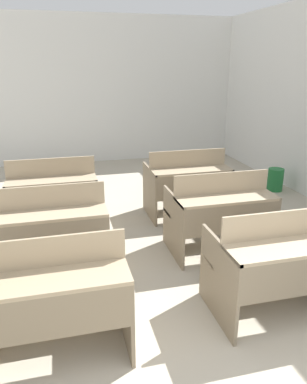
{
  "coord_description": "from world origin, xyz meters",
  "views": [
    {
      "loc": [
        -0.93,
        -0.83,
        2.05
      ],
      "look_at": [
        -0.02,
        2.75,
        0.78
      ],
      "focal_mm": 35.0,
      "sensor_mm": 36.0,
      "label": 1
    }
  ],
  "objects_px": {
    "bench_front_left": "(51,295)",
    "bench_second_right": "(220,212)",
    "bench_third_right": "(187,182)",
    "bench_front_right": "(280,262)",
    "bench_second_left": "(52,229)",
    "bench_third_left": "(53,193)",
    "wastepaper_bin": "(275,180)"
  },
  "relations": [
    {
      "from": "bench_second_right",
      "to": "bench_third_right",
      "type": "bearing_deg",
      "value": 89.52
    },
    {
      "from": "bench_second_left",
      "to": "bench_third_right",
      "type": "xyz_separation_m",
      "value": [
        1.83,
        1.14,
        0.0
      ]
    },
    {
      "from": "bench_front_left",
      "to": "bench_second_left",
      "type": "xyz_separation_m",
      "value": [
        -0.0,
        1.18,
        0.0
      ]
    },
    {
      "from": "bench_front_left",
      "to": "bench_second_right",
      "type": "height_order",
      "value": "same"
    },
    {
      "from": "bench_second_right",
      "to": "bench_third_right",
      "type": "relative_size",
      "value": 1.0
    },
    {
      "from": "bench_third_right",
      "to": "wastepaper_bin",
      "type": "distance_m",
      "value": 1.94
    },
    {
      "from": "bench_second_right",
      "to": "bench_third_right",
      "type": "distance_m",
      "value": 1.14
    },
    {
      "from": "bench_front_left",
      "to": "bench_second_right",
      "type": "xyz_separation_m",
      "value": [
        1.82,
        1.17,
        0.0
      ]
    },
    {
      "from": "bench_front_right",
      "to": "bench_second_right",
      "type": "height_order",
      "value": "same"
    },
    {
      "from": "bench_third_left",
      "to": "bench_third_right",
      "type": "relative_size",
      "value": 1.0
    },
    {
      "from": "bench_front_left",
      "to": "bench_third_left",
      "type": "height_order",
      "value": "same"
    },
    {
      "from": "bench_third_left",
      "to": "bench_third_right",
      "type": "bearing_deg",
      "value": 0.52
    },
    {
      "from": "wastepaper_bin",
      "to": "bench_second_left",
      "type": "bearing_deg",
      "value": -153.92
    },
    {
      "from": "bench_third_right",
      "to": "bench_front_left",
      "type": "bearing_deg",
      "value": -128.38
    },
    {
      "from": "bench_front_right",
      "to": "bench_second_left",
      "type": "bearing_deg",
      "value": 148.07
    },
    {
      "from": "bench_front_right",
      "to": "bench_third_right",
      "type": "bearing_deg",
      "value": 90.49
    },
    {
      "from": "bench_second_left",
      "to": "bench_second_right",
      "type": "relative_size",
      "value": 1.0
    },
    {
      "from": "bench_front_right",
      "to": "bench_third_left",
      "type": "xyz_separation_m",
      "value": [
        -1.84,
        2.28,
        0.0
      ]
    },
    {
      "from": "bench_front_right",
      "to": "bench_third_right",
      "type": "distance_m",
      "value": 2.3
    },
    {
      "from": "bench_second_left",
      "to": "bench_second_right",
      "type": "xyz_separation_m",
      "value": [
        1.82,
        -0.0,
        0.0
      ]
    },
    {
      "from": "bench_front_left",
      "to": "bench_second_right",
      "type": "bearing_deg",
      "value": 32.72
    },
    {
      "from": "bench_second_right",
      "to": "bench_third_left",
      "type": "relative_size",
      "value": 1.0
    },
    {
      "from": "bench_front_left",
      "to": "bench_third_left",
      "type": "distance_m",
      "value": 2.3
    },
    {
      "from": "bench_third_left",
      "to": "bench_front_left",
      "type": "bearing_deg",
      "value": -90.38
    },
    {
      "from": "bench_third_right",
      "to": "wastepaper_bin",
      "type": "xyz_separation_m",
      "value": [
        1.81,
        0.64,
        -0.29
      ]
    },
    {
      "from": "bench_front_left",
      "to": "bench_second_right",
      "type": "distance_m",
      "value": 2.17
    },
    {
      "from": "bench_front_left",
      "to": "bench_third_right",
      "type": "xyz_separation_m",
      "value": [
        1.83,
        2.32,
        0.0
      ]
    },
    {
      "from": "bench_front_left",
      "to": "bench_third_right",
      "type": "height_order",
      "value": "same"
    },
    {
      "from": "bench_front_left",
      "to": "bench_third_left",
      "type": "xyz_separation_m",
      "value": [
        0.02,
        2.3,
        0.0
      ]
    },
    {
      "from": "bench_second_right",
      "to": "wastepaper_bin",
      "type": "distance_m",
      "value": 2.57
    },
    {
      "from": "bench_front_right",
      "to": "wastepaper_bin",
      "type": "relative_size",
      "value": 2.87
    },
    {
      "from": "bench_second_left",
      "to": "bench_third_right",
      "type": "height_order",
      "value": "same"
    }
  ]
}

